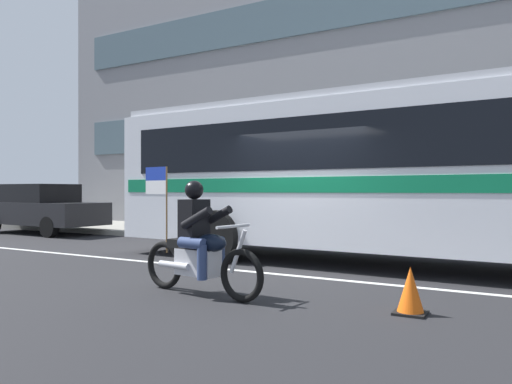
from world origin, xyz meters
TOP-DOWN VIEW (x-y plane):
  - ground_plane at (0.00, 0.00)m, footprint 60.00×60.00m
  - sidewalk_curb at (0.00, 5.10)m, footprint 28.00×3.80m
  - lane_center_stripe at (0.00, -0.60)m, footprint 26.60×0.14m
  - office_building_facade at (0.00, 7.39)m, footprint 28.00×0.89m
  - transit_bus at (2.33, 1.19)m, footprint 13.47×3.03m
  - motorcycle_with_rider at (-0.30, -2.58)m, footprint 2.18×0.68m
  - parked_sedan_curbside at (-10.58, 2.58)m, footprint 4.67×1.94m
  - fire_hydrant at (-1.35, 3.79)m, footprint 0.22×0.30m
  - traffic_cone at (2.44, -2.22)m, footprint 0.36×0.36m

SIDE VIEW (x-z plane):
  - ground_plane at x=0.00m, z-range 0.00..0.00m
  - lane_center_stripe at x=0.00m, z-range 0.00..0.01m
  - sidewalk_curb at x=0.00m, z-range 0.00..0.15m
  - traffic_cone at x=2.44m, z-range -0.02..0.53m
  - fire_hydrant at x=-1.35m, z-range 0.14..0.89m
  - motorcycle_with_rider at x=-0.30m, z-range -0.22..1.55m
  - parked_sedan_curbside at x=-10.58m, z-range 0.03..1.67m
  - transit_bus at x=2.33m, z-range 0.27..3.49m
  - office_building_facade at x=0.00m, z-range 0.01..10.51m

